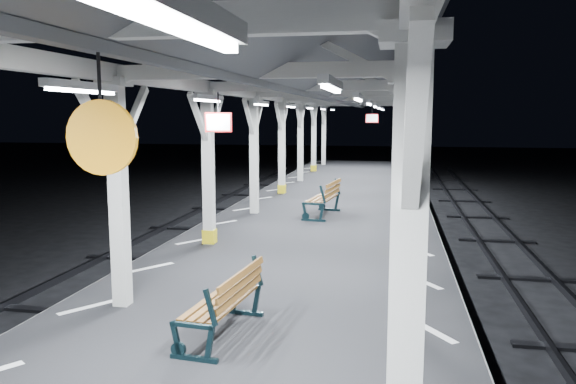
% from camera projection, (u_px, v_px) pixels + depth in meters
% --- Properties ---
extents(ground, '(120.00, 120.00, 0.00)m').
position_uv_depth(ground, '(282.00, 329.00, 10.04)').
color(ground, black).
rests_on(ground, ground).
extents(platform, '(6.00, 50.00, 1.00)m').
position_uv_depth(platform, '(282.00, 302.00, 9.97)').
color(platform, black).
rests_on(platform, ground).
extents(hazard_stripes_left, '(1.00, 48.00, 0.01)m').
position_uv_depth(hazard_stripes_left, '(152.00, 267.00, 10.36)').
color(hazard_stripes_left, silver).
rests_on(hazard_stripes_left, platform).
extents(hazard_stripes_right, '(1.00, 48.00, 0.01)m').
position_uv_depth(hazard_stripes_right, '(424.00, 282.00, 9.45)').
color(hazard_stripes_right, silver).
rests_on(hazard_stripes_right, platform).
extents(track_left, '(2.20, 60.00, 0.16)m').
position_uv_depth(track_left, '(31.00, 307.00, 10.95)').
color(track_left, '#2D2D33').
rests_on(track_left, ground).
extents(canopy, '(5.40, 49.00, 4.65)m').
position_uv_depth(canopy, '(281.00, 69.00, 9.40)').
color(canopy, silver).
rests_on(canopy, platform).
extents(bench_near, '(0.77, 1.68, 0.88)m').
position_uv_depth(bench_near, '(228.00, 301.00, 7.08)').
color(bench_near, black).
rests_on(bench_near, platform).
extents(bench_mid, '(0.90, 1.89, 0.99)m').
position_uv_depth(bench_mid, '(326.00, 197.00, 15.56)').
color(bench_mid, black).
rests_on(bench_mid, platform).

